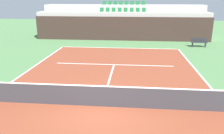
{
  "coord_description": "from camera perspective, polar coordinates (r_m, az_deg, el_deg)",
  "views": [
    {
      "loc": [
        1.32,
        -8.78,
        4.55
      ],
      "look_at": [
        0.28,
        2.0,
        1.2
      ],
      "focal_mm": 36.08,
      "sensor_mm": 36.0,
      "label": 1
    }
  ],
  "objects": [
    {
      "name": "tennis_net",
      "position": [
        9.76,
        -2.78,
        -7.31
      ],
      "size": [
        11.08,
        0.08,
        1.07
      ],
      "color": "black",
      "rests_on": "court_surface"
    },
    {
      "name": "baseline_far",
      "position": [
        21.26,
        1.82,
        4.86
      ],
      "size": [
        11.0,
        0.1,
        0.0
      ],
      "primitive_type": "cube",
      "color": "white",
      "rests_on": "court_surface"
    },
    {
      "name": "stands_tier_upper",
      "position": [
        28.63,
        2.89,
        11.78
      ],
      "size": [
        19.17,
        2.4,
        3.72
      ],
      "primitive_type": "cube",
      "color": "#9E9E99",
      "rests_on": "ground_plane"
    },
    {
      "name": "stands_tier_lower",
      "position": [
        26.29,
        2.63,
        10.53
      ],
      "size": [
        19.17,
        2.4,
        3.02
      ],
      "primitive_type": "cube",
      "color": "#9E9E99",
      "rests_on": "ground_plane"
    },
    {
      "name": "player_bench",
      "position": [
        23.24,
        21.2,
        6.01
      ],
      "size": [
        1.5,
        0.4,
        0.85
      ],
      "color": "#232328",
      "rests_on": "ground_plane"
    },
    {
      "name": "seating_row_upper",
      "position": [
        28.61,
        2.96,
        15.76
      ],
      "size": [
        5.22,
        0.44,
        0.44
      ],
      "color": "#1E6633",
      "rests_on": "stands_tier_upper"
    },
    {
      "name": "court_surface",
      "position": [
        9.98,
        -2.74,
        -9.94
      ],
      "size": [
        11.0,
        24.0,
        0.01
      ],
      "primitive_type": "cube",
      "color": "brown",
      "rests_on": "ground_plane"
    },
    {
      "name": "service_line_far",
      "position": [
        15.9,
        0.51,
        0.6
      ],
      "size": [
        8.26,
        0.1,
        0.0
      ],
      "primitive_type": "cube",
      "color": "white",
      "rests_on": "court_surface"
    },
    {
      "name": "centre_service_line",
      "position": [
        12.88,
        -0.73,
        -3.45
      ],
      "size": [
        0.1,
        6.4,
        0.0
      ],
      "primitive_type": "cube",
      "color": "white",
      "rests_on": "court_surface"
    },
    {
      "name": "back_wall",
      "position": [
        24.98,
        2.46,
        9.66
      ],
      "size": [
        19.17,
        0.3,
        2.57
      ],
      "primitive_type": "cube",
      "color": "#33231E",
      "rests_on": "ground_plane"
    },
    {
      "name": "seating_row_lower",
      "position": [
        26.24,
        2.69,
        14.09
      ],
      "size": [
        5.22,
        0.44,
        0.44
      ],
      "color": "#1E6633",
      "rests_on": "stands_tier_lower"
    },
    {
      "name": "ground_plane",
      "position": [
        9.98,
        -2.74,
        -9.97
      ],
      "size": [
        80.0,
        80.0,
        0.0
      ],
      "primitive_type": "plane",
      "color": "#477042"
    }
  ]
}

